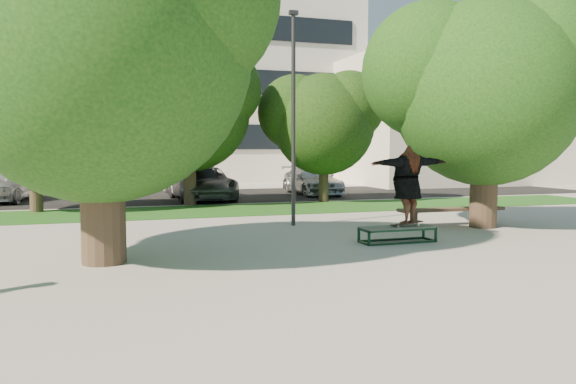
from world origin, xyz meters
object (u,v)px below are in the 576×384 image
object	(u,v)px
lamppost	(293,116)
car_dark	(195,184)
tree_left	(94,32)
grind_box	(397,234)
bench	(451,211)
car_grey	(205,183)
car_silver_a	(7,183)
car_silver_b	(312,180)
tree_right	(482,81)

from	to	relation	value
lamppost	car_dark	world-z (taller)	lamppost
tree_left	grind_box	distance (m)	7.94
lamppost	car_dark	bearing A→B (deg)	99.50
bench	lamppost	bearing A→B (deg)	166.44
grind_box	car_grey	bearing A→B (deg)	101.06
tree_left	car_silver_a	size ratio (longest dim) A/B	1.56
car_dark	car_grey	size ratio (longest dim) A/B	0.83
grind_box	car_silver_a	xyz separation A→B (m)	(-10.58, 14.32, 0.59)
bench	car_dark	world-z (taller)	car_dark
car_dark	car_silver_b	distance (m)	6.08
tree_right	car_grey	world-z (taller)	tree_right
lamppost	bench	world-z (taller)	lamppost
grind_box	car_silver_a	world-z (taller)	car_silver_a
car_silver_b	car_silver_a	bearing A→B (deg)	177.71
lamppost	car_dark	size ratio (longest dim) A/B	1.43
car_grey	bench	bearing A→B (deg)	-58.91
tree_right	car_silver_a	bearing A→B (deg)	138.01
tree_right	bench	xyz separation A→B (m)	(-0.50, 0.59, -3.67)
grind_box	car_grey	xyz separation A→B (m)	(-2.47, 12.61, 0.52)
grind_box	bench	distance (m)	3.75
grind_box	car_silver_a	distance (m)	17.81
tree_right	car_dark	world-z (taller)	tree_right
car_grey	tree_left	bearing A→B (deg)	-104.82
car_dark	car_silver_b	size ratio (longest dim) A/B	0.91
tree_right	car_silver_a	xyz separation A→B (m)	(-14.08, 12.67, -3.32)
tree_left	lamppost	bearing A→B (deg)	36.42
car_silver_a	car_silver_b	size ratio (longest dim) A/B	0.97
car_dark	lamppost	bearing A→B (deg)	-91.06
bench	car_silver_b	xyz separation A→B (m)	(-0.00, 11.71, 0.26)
car_silver_a	car_silver_b	xyz separation A→B (m)	(13.58, -0.37, -0.09)
grind_box	car_silver_a	bearing A→B (deg)	126.46
lamppost	car_silver_a	xyz separation A→B (m)	(-9.16, 10.76, -2.38)
lamppost	grind_box	xyz separation A→B (m)	(1.42, -3.56, -2.96)
lamppost	car_silver_b	world-z (taller)	lamppost
tree_right	car_silver_b	world-z (taller)	tree_right
tree_right	bench	world-z (taller)	tree_right
tree_right	grind_box	size ratio (longest dim) A/B	3.62
bench	car_silver_a	distance (m)	18.18
tree_left	grind_box	world-z (taller)	tree_left
tree_right	car_silver_b	xyz separation A→B (m)	(-0.50, 12.30, -3.41)
tree_right	grind_box	world-z (taller)	tree_right
grind_box	car_silver_b	xyz separation A→B (m)	(3.00, 13.95, 0.49)
car_grey	car_dark	bearing A→B (deg)	-166.11
tree_right	car_silver_b	distance (m)	12.77
lamppost	car_grey	world-z (taller)	lamppost
lamppost	car_silver_a	distance (m)	14.33
car_silver_a	car_silver_b	bearing A→B (deg)	7.39
car_silver_a	car_grey	distance (m)	8.29
tree_right	car_grey	xyz separation A→B (m)	(-5.96, 10.97, -3.38)
tree_left	tree_right	xyz separation A→B (m)	(10.21, 1.99, -0.33)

